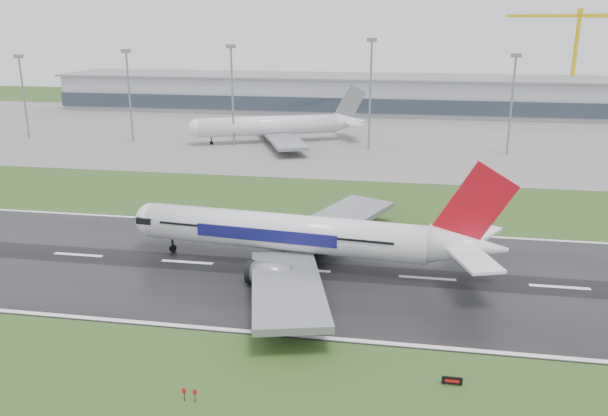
# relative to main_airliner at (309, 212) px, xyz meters

# --- Properties ---
(ground) EXTENTS (520.00, 520.00, 0.00)m
(ground) POSITION_rel_main_airliner_xyz_m (-20.50, -2.08, -9.37)
(ground) COLOR #274519
(ground) RESTS_ON ground
(runway) EXTENTS (400.00, 45.00, 0.10)m
(runway) POSITION_rel_main_airliner_xyz_m (-20.50, -2.08, -9.32)
(runway) COLOR black
(runway) RESTS_ON ground
(apron) EXTENTS (400.00, 130.00, 0.08)m
(apron) POSITION_rel_main_airliner_xyz_m (-20.50, 122.92, -9.33)
(apron) COLOR slate
(apron) RESTS_ON ground
(terminal) EXTENTS (240.00, 36.00, 15.00)m
(terminal) POSITION_rel_main_airliner_xyz_m (-20.50, 182.92, -1.87)
(terminal) COLOR #9698A1
(terminal) RESTS_ON ground
(main_airliner) EXTENTS (68.36, 65.68, 18.53)m
(main_airliner) POSITION_rel_main_airliner_xyz_m (0.00, 0.00, 0.00)
(main_airliner) COLOR silver
(main_airliner) RESTS_ON runway
(parked_airliner) EXTENTS (77.84, 75.54, 17.85)m
(parked_airliner) POSITION_rel_main_airliner_xyz_m (-28.57, 105.73, -0.36)
(parked_airliner) COLOR silver
(parked_airliner) RESTS_ON apron
(tower_crane) EXTENTS (43.15, 16.38, 44.09)m
(tower_crane) POSITION_rel_main_airliner_xyz_m (85.24, 197.92, 12.68)
(tower_crane) COLOR #E1B80E
(tower_crane) RESTS_ON ground
(runway_sign) EXTENTS (2.26, 0.97, 1.04)m
(runway_sign) POSITION_rel_main_airliner_xyz_m (21.64, -31.94, -8.85)
(runway_sign) COLOR black
(runway_sign) RESTS_ON ground
(floodmast_0) EXTENTS (0.64, 0.64, 27.11)m
(floodmast_0) POSITION_rel_main_airliner_xyz_m (-114.57, 97.92, 4.19)
(floodmast_0) COLOR gray
(floodmast_0) RESTS_ON ground
(floodmast_1) EXTENTS (0.64, 0.64, 29.16)m
(floodmast_1) POSITION_rel_main_airliner_xyz_m (-76.09, 97.92, 5.21)
(floodmast_1) COLOR gray
(floodmast_1) RESTS_ON ground
(floodmast_2) EXTENTS (0.64, 0.64, 30.86)m
(floodmast_2) POSITION_rel_main_airliner_xyz_m (-40.90, 97.92, 6.06)
(floodmast_2) COLOR gray
(floodmast_2) RESTS_ON ground
(floodmast_3) EXTENTS (0.64, 0.64, 33.00)m
(floodmast_3) POSITION_rel_main_airliner_xyz_m (3.13, 97.92, 7.13)
(floodmast_3) COLOR gray
(floodmast_3) RESTS_ON ground
(floodmast_4) EXTENTS (0.64, 0.64, 28.84)m
(floodmast_4) POSITION_rel_main_airliner_xyz_m (45.21, 97.92, 5.05)
(floodmast_4) COLOR gray
(floodmast_4) RESTS_ON ground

